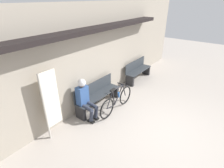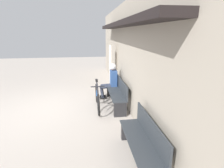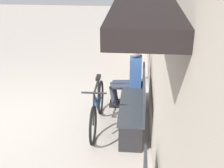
% 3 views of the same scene
% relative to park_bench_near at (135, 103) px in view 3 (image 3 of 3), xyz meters
% --- Properties ---
extents(ground_plane, '(24.00, 24.00, 0.00)m').
position_rel_park_bench_near_xyz_m(ground_plane, '(0.12, -2.18, -0.41)').
color(ground_plane, '#ADA399').
extents(storefront_wall, '(12.00, 0.56, 3.20)m').
position_rel_park_bench_near_xyz_m(storefront_wall, '(0.12, 0.31, 1.26)').
color(storefront_wall, '#9E9384').
rests_on(storefront_wall, ground_plane).
extents(park_bench_near, '(1.78, 0.42, 0.85)m').
position_rel_park_bench_near_xyz_m(park_bench_near, '(0.00, 0.00, 0.00)').
color(park_bench_near, '#2D3338').
rests_on(park_bench_near, ground_plane).
extents(bicycle, '(1.64, 0.40, 0.87)m').
position_rel_park_bench_near_xyz_m(bicycle, '(0.17, -0.65, -0.05)').
color(bicycle, black).
rests_on(bicycle, ground_plane).
extents(person_seated, '(0.34, 0.61, 1.26)m').
position_rel_park_bench_near_xyz_m(person_seated, '(-0.68, -0.11, 0.31)').
color(person_seated, '#2D3342').
rests_on(person_seated, ground_plane).
extents(banner_pole, '(0.45, 0.05, 1.81)m').
position_rel_park_bench_near_xyz_m(banner_pole, '(-1.72, 0.00, 0.62)').
color(banner_pole, '#B7B2A8').
rests_on(banner_pole, ground_plane).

